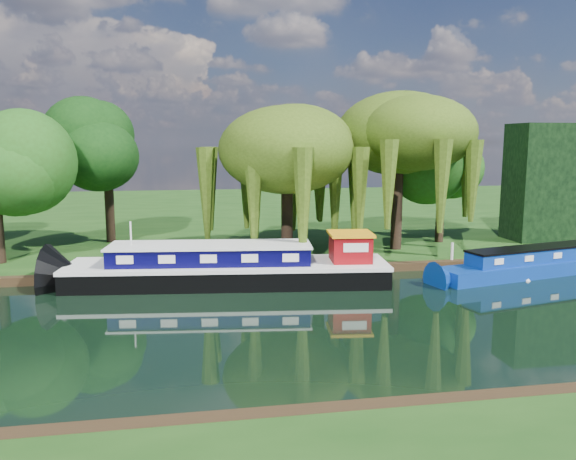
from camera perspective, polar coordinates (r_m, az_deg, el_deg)
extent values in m
plane|color=black|center=(23.25, 5.07, -9.12)|extent=(120.00, 120.00, 0.00)
cube|color=#15380F|center=(56.09, -3.76, 1.76)|extent=(120.00, 52.00, 0.45)
cube|color=black|center=(28.90, -6.06, -4.70)|extent=(16.38, 5.26, 1.07)
cube|color=silver|center=(28.76, -6.08, -3.49)|extent=(16.48, 5.34, 0.20)
cube|color=#050334|center=(28.71, -7.88, -2.47)|extent=(10.19, 3.62, 0.85)
cube|color=silver|center=(28.62, -7.90, -1.53)|extent=(10.39, 3.82, 0.11)
cube|color=maroon|center=(29.01, 6.35, -1.82)|extent=(2.16, 2.16, 1.34)
cube|color=orange|center=(28.88, 6.37, -0.38)|extent=(2.41, 2.41, 0.14)
cylinder|color=silver|center=(29.16, -15.64, -1.24)|extent=(0.09, 0.09, 2.15)
cube|color=navy|center=(33.42, 23.52, -3.69)|extent=(11.70, 4.46, 0.87)
cube|color=navy|center=(33.27, 23.60, -2.35)|extent=(8.21, 3.22, 0.72)
cube|color=black|center=(33.20, 23.64, -1.66)|extent=(8.33, 3.33, 0.10)
cube|color=silver|center=(30.64, 20.65, -3.03)|extent=(0.57, 0.18, 0.31)
cube|color=silver|center=(32.04, 23.30, -2.68)|extent=(0.57, 0.18, 0.31)
cube|color=silver|center=(33.51, 25.72, -2.35)|extent=(0.57, 0.18, 0.31)
imported|color=silver|center=(32.49, 22.38, -4.54)|extent=(2.03, 1.78, 1.03)
cylinder|color=black|center=(33.76, -0.10, 1.76)|extent=(0.66, 0.66, 5.07)
ellipsoid|color=#30470F|center=(33.50, -0.10, 7.99)|extent=(7.07, 7.07, 4.57)
cylinder|color=black|center=(36.13, 10.99, 2.36)|extent=(0.77, 0.77, 5.43)
ellipsoid|color=#30470F|center=(35.91, 11.18, 8.60)|extent=(7.42, 7.42, 4.79)
cylinder|color=black|center=(39.84, -17.74, 3.65)|extent=(0.63, 0.63, 6.75)
ellipsoid|color=black|center=(39.70, -17.93, 7.62)|extent=(5.40, 5.40, 5.40)
cylinder|color=black|center=(39.36, 15.25, 3.20)|extent=(0.61, 0.61, 6.06)
ellipsoid|color=#1F4711|center=(39.20, 15.40, 6.80)|extent=(4.85, 4.85, 4.85)
cube|color=black|center=(43.22, 25.29, 4.43)|extent=(6.00, 3.00, 8.00)
cylinder|color=silver|center=(32.94, 1.32, -0.94)|extent=(0.10, 0.10, 2.20)
sphere|color=white|center=(32.75, 1.33, 1.27)|extent=(0.36, 0.36, 0.36)
cylinder|color=silver|center=(30.71, -17.54, -3.22)|extent=(0.16, 0.16, 1.00)
cylinder|color=silver|center=(30.46, -6.28, -2.95)|extent=(0.16, 0.16, 1.00)
cylinder|color=silver|center=(31.63, 6.50, -2.51)|extent=(0.16, 0.16, 1.00)
cylinder|color=silver|center=(33.77, 16.33, -2.09)|extent=(0.16, 0.16, 1.00)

